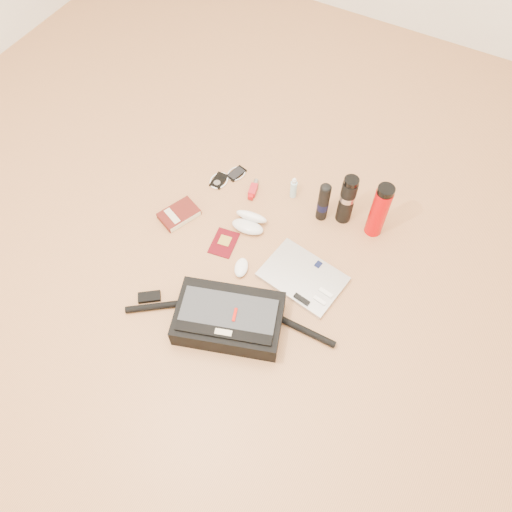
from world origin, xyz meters
name	(u,v)px	position (x,y,z in m)	size (l,w,h in m)	color
ground	(245,275)	(0.00, 0.00, 0.00)	(4.00, 4.00, 0.00)	#B67B4C
messenger_bag	(228,318)	(0.06, -0.23, 0.05)	(0.82, 0.38, 0.12)	black
laptop	(303,277)	(0.23, 0.10, 0.01)	(0.37, 0.28, 0.03)	#BABABD
book	(179,214)	(-0.42, 0.13, 0.02)	(0.17, 0.20, 0.03)	#4D130F
passport	(224,243)	(-0.16, 0.10, 0.00)	(0.12, 0.16, 0.01)	#4E040C
mouse	(241,268)	(-0.03, 0.02, 0.02)	(0.09, 0.11, 0.03)	white
sunglasses_case	(250,222)	(-0.11, 0.24, 0.03)	(0.16, 0.14, 0.09)	silver
ipod	(219,181)	(-0.37, 0.39, 0.01)	(0.09, 0.10, 0.01)	black
phone	(236,173)	(-0.32, 0.48, 0.01)	(0.09, 0.11, 0.01)	black
inhaler	(253,189)	(-0.19, 0.42, 0.02)	(0.05, 0.12, 0.03)	#AD1B24
spray_bottle	(294,189)	(-0.01, 0.49, 0.05)	(0.04, 0.04, 0.12)	#AEDFF0
aerosol_can	(323,202)	(0.16, 0.44, 0.11)	(0.07, 0.07, 0.22)	black
thermos_black	(347,200)	(0.25, 0.48, 0.13)	(0.08, 0.08, 0.27)	black
thermos_red	(379,211)	(0.39, 0.48, 0.15)	(0.09, 0.09, 0.29)	#C90306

